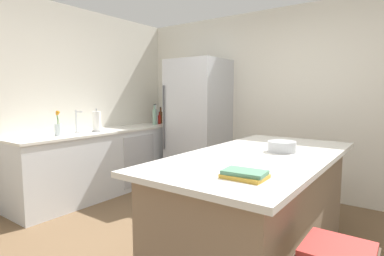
{
  "coord_description": "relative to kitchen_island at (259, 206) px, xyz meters",
  "views": [
    {
      "loc": [
        1.43,
        -2.03,
        1.41
      ],
      "look_at": [
        -0.74,
        0.97,
        1.0
      ],
      "focal_mm": 28.55,
      "sensor_mm": 36.0,
      "label": 1
    }
  ],
  "objects": [
    {
      "name": "wall_rear",
      "position": [
        -0.42,
        1.92,
        0.84
      ],
      "size": [
        6.0,
        0.1,
        2.6
      ],
      "primitive_type": "cube",
      "color": "silver",
      "rests_on": "ground_plane"
    },
    {
      "name": "soda_bottle",
      "position": [
        -2.54,
        1.48,
        0.57
      ],
      "size": [
        0.07,
        0.07,
        0.34
      ],
      "color": "silver",
      "rests_on": "counter_run_left"
    },
    {
      "name": "paper_towel_roll",
      "position": [
        -2.49,
        0.24,
        0.57
      ],
      "size": [
        0.14,
        0.14,
        0.31
      ],
      "color": "gray",
      "rests_on": "counter_run_left"
    },
    {
      "name": "counter_run_left",
      "position": [
        -2.52,
        0.44,
        -0.01
      ],
      "size": [
        0.63,
        2.69,
        0.9
      ],
      "color": "silver",
      "rests_on": "ground_plane"
    },
    {
      "name": "hot_sauce_bottle",
      "position": [
        -2.53,
        1.56,
        0.52
      ],
      "size": [
        0.05,
        0.05,
        0.21
      ],
      "color": "red",
      "rests_on": "counter_run_left"
    },
    {
      "name": "cookbook_stack",
      "position": [
        0.23,
        -0.75,
        0.47
      ],
      "size": [
        0.26,
        0.18,
        0.05
      ],
      "color": "gold",
      "rests_on": "kitchen_island"
    },
    {
      "name": "wall_left",
      "position": [
        -2.87,
        -0.33,
        0.84
      ],
      "size": [
        0.1,
        6.0,
        2.6
      ],
      "primitive_type": "cube",
      "color": "silver",
      "rests_on": "ground_plane"
    },
    {
      "name": "mixing_bowl",
      "position": [
        0.11,
        0.2,
        0.5
      ],
      "size": [
        0.24,
        0.24,
        0.09
      ],
      "color": "#B2B5BA",
      "rests_on": "kitchen_island"
    },
    {
      "name": "flower_vase",
      "position": [
        -2.48,
        -0.33,
        0.54
      ],
      "size": [
        0.09,
        0.09,
        0.31
      ],
      "color": "silver",
      "rests_on": "counter_run_left"
    },
    {
      "name": "syrup_bottle",
      "position": [
        -2.6,
        1.67,
        0.56
      ],
      "size": [
        0.06,
        0.06,
        0.28
      ],
      "color": "#5B3319",
      "rests_on": "counter_run_left"
    },
    {
      "name": "kitchen_island",
      "position": [
        0.0,
        0.0,
        0.0
      ],
      "size": [
        1.08,
        2.23,
        0.91
      ],
      "color": "#8E755B",
      "rests_on": "ground_plane"
    },
    {
      "name": "refrigerator",
      "position": [
        -1.67,
        1.5,
        0.5
      ],
      "size": [
        0.81,
        0.77,
        1.93
      ],
      "color": "#B7BABF",
      "rests_on": "ground_plane"
    },
    {
      "name": "sink_faucet",
      "position": [
        -2.57,
        -0.01,
        0.6
      ],
      "size": [
        0.15,
        0.05,
        0.3
      ],
      "color": "silver",
      "rests_on": "counter_run_left"
    },
    {
      "name": "gin_bottle",
      "position": [
        -2.48,
        1.38,
        0.58
      ],
      "size": [
        0.07,
        0.07,
        0.34
      ],
      "color": "#8CB79E",
      "rests_on": "counter_run_left"
    }
  ]
}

